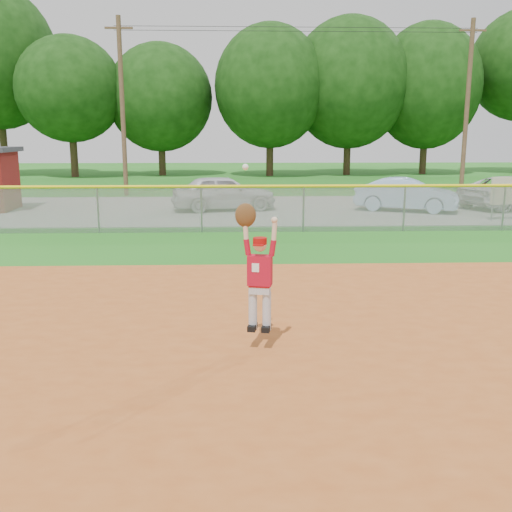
{
  "coord_description": "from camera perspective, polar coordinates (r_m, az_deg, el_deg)",
  "views": [
    {
      "loc": [
        -2.24,
        -8.48,
        3.09
      ],
      "look_at": [
        -1.89,
        0.94,
        1.1
      ],
      "focal_mm": 40.0,
      "sensor_mm": 36.0,
      "label": 1
    }
  ],
  "objects": [
    {
      "name": "parking_strip",
      "position": [
        24.78,
        3.1,
        4.75
      ],
      "size": [
        44.0,
        10.0,
        0.03
      ],
      "primitive_type": "cube",
      "color": "gray",
      "rests_on": "ground"
    },
    {
      "name": "clay_infield",
      "position": [
        6.67,
        18.5,
        -16.14
      ],
      "size": [
        24.0,
        16.0,
        0.04
      ],
      "primitive_type": "cube",
      "color": "#A24D1D",
      "rests_on": "ground"
    },
    {
      "name": "car_blue",
      "position": [
        24.6,
        14.8,
        5.96
      ],
      "size": [
        4.38,
        2.99,
        1.37
      ],
      "primitive_type": "imported",
      "rotation": [
        0.0,
        0.0,
        1.16
      ],
      "color": "#97B7E1",
      "rests_on": "parking_strip"
    },
    {
      "name": "outfield_fence",
      "position": [
        18.75,
        4.78,
        5.1
      ],
      "size": [
        40.06,
        0.1,
        1.55
      ],
      "color": "gray",
      "rests_on": "ground"
    },
    {
      "name": "ground",
      "position": [
        9.3,
        12.04,
        -7.76
      ],
      "size": [
        120.0,
        120.0,
        0.0
      ],
      "primitive_type": "plane",
      "color": "#1C6216",
      "rests_on": "ground"
    },
    {
      "name": "ballplayer",
      "position": [
        8.15,
        0.17,
        -1.25
      ],
      "size": [
        0.62,
        0.32,
        2.4
      ],
      "color": "silver",
      "rests_on": "ground"
    },
    {
      "name": "power_lines",
      "position": [
        30.7,
        4.08,
        14.83
      ],
      "size": [
        19.4,
        0.24,
        9.0
      ],
      "color": "#4C3823",
      "rests_on": "ground"
    },
    {
      "name": "car_white_a",
      "position": [
        24.11,
        -3.26,
        6.35
      ],
      "size": [
        4.6,
        2.6,
        1.48
      ],
      "primitive_type": "imported",
      "rotation": [
        0.0,
        0.0,
        1.78
      ],
      "color": "silver",
      "rests_on": "parking_strip"
    },
    {
      "name": "tree_line",
      "position": [
        46.71,
        1.91,
        17.34
      ],
      "size": [
        62.37,
        13.0,
        14.43
      ],
      "color": "#422D1C",
      "rests_on": "ground"
    }
  ]
}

